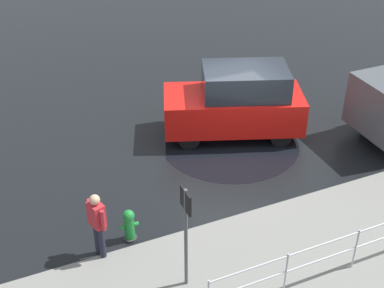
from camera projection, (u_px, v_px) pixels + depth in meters
ground_plane at (233, 149)px, 14.94m from camera, size 60.00×60.00×0.00m
kerb_strip at (321, 244)px, 11.69m from camera, size 24.00×3.20×0.04m
moving_hatchback at (236, 102)px, 15.09m from camera, size 4.25×2.96×2.06m
fire_hydrant at (129, 225)px, 11.65m from camera, size 0.42×0.31×0.80m
pedestrian at (97, 221)px, 10.93m from camera, size 0.34×0.55×1.62m
sign_post at (186, 225)px, 9.90m from camera, size 0.07×0.44×2.40m
puddle_patch at (230, 143)px, 15.20m from camera, size 3.93×3.93×0.01m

